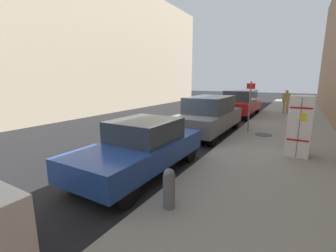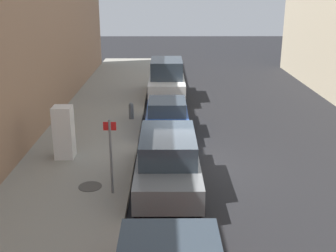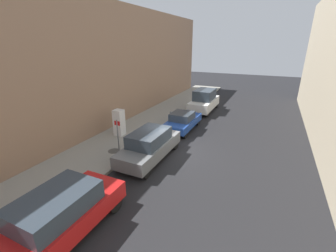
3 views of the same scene
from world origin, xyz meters
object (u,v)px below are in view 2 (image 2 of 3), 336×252
object	(u,v)px
street_sign_post	(111,152)
parked_hatchback_blue	(167,115)
parked_van_white	(167,79)
discarded_refrigerator	(64,132)
fire_hydrant	(131,110)
parked_suv_gray	(168,160)

from	to	relation	value
street_sign_post	parked_hatchback_blue	xyz separation A→B (m)	(1.61, 5.88, -0.70)
street_sign_post	parked_van_white	world-z (taller)	street_sign_post
discarded_refrigerator	fire_hydrant	bearing A→B (deg)	66.63
street_sign_post	parked_hatchback_blue	distance (m)	6.14
discarded_refrigerator	street_sign_post	xyz separation A→B (m)	(1.96, -2.70, 0.34)
parked_van_white	discarded_refrigerator	bearing A→B (deg)	-111.94
discarded_refrigerator	parked_hatchback_blue	xyz separation A→B (m)	(3.57, 3.18, -0.36)
parked_suv_gray	discarded_refrigerator	bearing A→B (deg)	151.13
fire_hydrant	parked_hatchback_blue	size ratio (longest dim) A/B	0.18
parked_hatchback_blue	parked_van_white	xyz separation A→B (m)	(0.00, 5.69, 0.32)
fire_hydrant	discarded_refrigerator	bearing A→B (deg)	-113.37
parked_van_white	parked_suv_gray	bearing A→B (deg)	-90.00
parked_suv_gray	parked_hatchback_blue	size ratio (longest dim) A/B	1.16
fire_hydrant	parked_suv_gray	xyz separation A→B (m)	(1.62, -6.50, 0.33)
parked_suv_gray	parked_hatchback_blue	xyz separation A→B (m)	(-0.00, 5.15, -0.16)
fire_hydrant	parked_van_white	distance (m)	4.66
street_sign_post	fire_hydrant	size ratio (longest dim) A/B	2.95
fire_hydrant	parked_suv_gray	size ratio (longest dim) A/B	0.16
fire_hydrant	parked_van_white	xyz separation A→B (m)	(1.62, 4.34, 0.50)
parked_hatchback_blue	street_sign_post	bearing A→B (deg)	-105.31
parked_suv_gray	parked_van_white	distance (m)	10.84
street_sign_post	parked_van_white	xyz separation A→B (m)	(1.61, 11.57, -0.37)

